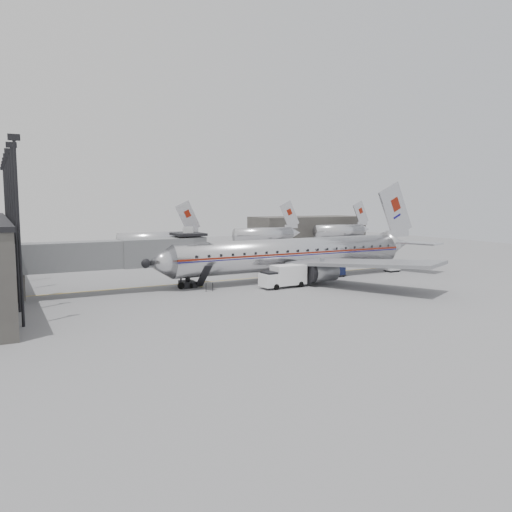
{
  "coord_description": "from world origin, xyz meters",
  "views": [
    {
      "loc": [
        -29.22,
        -51.56,
        10.07
      ],
      "look_at": [
        -0.18,
        3.61,
        3.2
      ],
      "focal_mm": 35.0,
      "sensor_mm": 36.0,
      "label": 1
    }
  ],
  "objects_px": {
    "airliner": "(297,254)",
    "service_van": "(283,276)",
    "baggage_cart_white": "(392,266)",
    "baggage_cart_navy": "(336,270)",
    "ramp_worker": "(202,280)"
  },
  "relations": [
    {
      "from": "airliner",
      "to": "service_van",
      "type": "relative_size",
      "value": 7.25
    },
    {
      "from": "airliner",
      "to": "service_van",
      "type": "height_order",
      "value": "airliner"
    },
    {
      "from": "service_van",
      "to": "baggage_cart_white",
      "type": "bearing_deg",
      "value": 7.14
    },
    {
      "from": "baggage_cart_navy",
      "to": "airliner",
      "type": "bearing_deg",
      "value": 166.78
    },
    {
      "from": "baggage_cart_navy",
      "to": "baggage_cart_white",
      "type": "bearing_deg",
      "value": -2.7
    },
    {
      "from": "ramp_worker",
      "to": "baggage_cart_white",
      "type": "bearing_deg",
      "value": -45.72
    },
    {
      "from": "airliner",
      "to": "baggage_cart_navy",
      "type": "relative_size",
      "value": 18.38
    },
    {
      "from": "service_van",
      "to": "ramp_worker",
      "type": "relative_size",
      "value": 3.54
    },
    {
      "from": "baggage_cart_navy",
      "to": "service_van",
      "type": "bearing_deg",
      "value": -162.06
    },
    {
      "from": "airliner",
      "to": "baggage_cart_navy",
      "type": "distance_m",
      "value": 6.09
    },
    {
      "from": "baggage_cart_navy",
      "to": "ramp_worker",
      "type": "relative_size",
      "value": 1.4
    },
    {
      "from": "service_van",
      "to": "baggage_cart_white",
      "type": "xyz_separation_m",
      "value": [
        20.56,
        4.0,
        -0.55
      ]
    },
    {
      "from": "airliner",
      "to": "baggage_cart_white",
      "type": "bearing_deg",
      "value": -5.56
    },
    {
      "from": "airliner",
      "to": "baggage_cart_white",
      "type": "distance_m",
      "value": 15.68
    },
    {
      "from": "baggage_cart_white",
      "to": "ramp_worker",
      "type": "relative_size",
      "value": 1.23
    }
  ]
}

